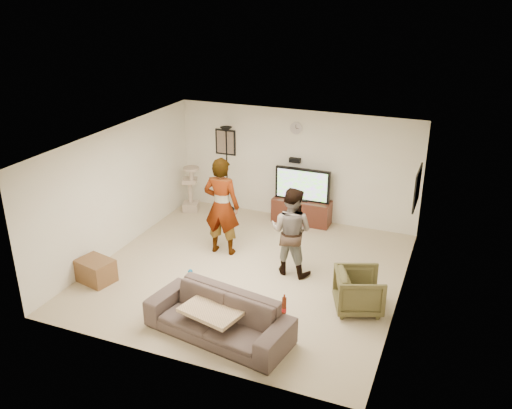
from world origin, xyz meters
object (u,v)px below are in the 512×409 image
at_px(floor_lamp, 227,170).
at_px(person_right, 291,231).
at_px(tv_stand, 302,211).
at_px(cat_tree, 190,189).
at_px(sofa, 219,317).
at_px(tv, 302,185).
at_px(beer_bottle, 284,305).
at_px(armchair, 359,291).
at_px(side_table, 96,271).
at_px(person_left, 222,206).

xyz_separation_m(floor_lamp, person_right, (2.33, -2.27, -0.17)).
distance_m(tv_stand, cat_tree, 2.66).
relative_size(floor_lamp, sofa, 0.89).
height_order(tv, sofa, tv).
relative_size(floor_lamp, person_right, 1.20).
bearing_deg(tv, beer_bottle, -75.65).
height_order(tv, armchair, tv).
xyz_separation_m(tv_stand, person_right, (0.49, -2.23, 0.56)).
distance_m(person_right, beer_bottle, 2.36).
xyz_separation_m(sofa, side_table, (-2.76, 0.64, -0.12)).
bearing_deg(floor_lamp, side_table, -101.66).
bearing_deg(cat_tree, sofa, -56.70).
height_order(person_right, side_table, person_right).
bearing_deg(cat_tree, person_left, -45.57).
relative_size(tv, person_left, 0.62).
relative_size(tv, cat_tree, 1.12).
distance_m(cat_tree, side_table, 3.55).
xyz_separation_m(tv_stand, beer_bottle, (1.15, -4.49, 0.51)).
bearing_deg(side_table, floor_lamp, 78.34).
bearing_deg(side_table, person_left, 49.43).
relative_size(floor_lamp, cat_tree, 1.82).
bearing_deg(beer_bottle, floor_lamp, 123.42).
distance_m(cat_tree, person_left, 2.33).
bearing_deg(sofa, side_table, 176.64).
bearing_deg(cat_tree, tv, 7.03).
height_order(tv_stand, sofa, sofa).
relative_size(cat_tree, person_right, 0.66).
height_order(sofa, armchair, armchair).
distance_m(beer_bottle, armchair, 1.75).
bearing_deg(sofa, tv, 100.99).
bearing_deg(beer_bottle, sofa, 180.00).
distance_m(sofa, side_table, 2.83).
relative_size(tv, floor_lamp, 0.61).
bearing_deg(tv, armchair, -57.20).
bearing_deg(armchair, person_left, 49.52).
xyz_separation_m(cat_tree, sofa, (2.74, -4.17, -0.22)).
bearing_deg(side_table, tv, 55.51).
distance_m(tv, floor_lamp, 1.85).
bearing_deg(person_right, tv_stand, -71.67).
height_order(sofa, side_table, sofa).
xyz_separation_m(tv, sofa, (0.11, -4.49, -0.58)).
bearing_deg(sofa, beer_bottle, 9.61).
xyz_separation_m(tv, armchair, (1.93, -2.99, -0.56)).
relative_size(sofa, armchair, 2.96).
height_order(cat_tree, person_right, person_right).
bearing_deg(cat_tree, armchair, -30.33).
bearing_deg(tv, person_right, -77.58).
xyz_separation_m(cat_tree, beer_bottle, (3.78, -4.17, 0.23)).
bearing_deg(floor_lamp, person_right, -44.20).
bearing_deg(person_right, beer_bottle, 112.12).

